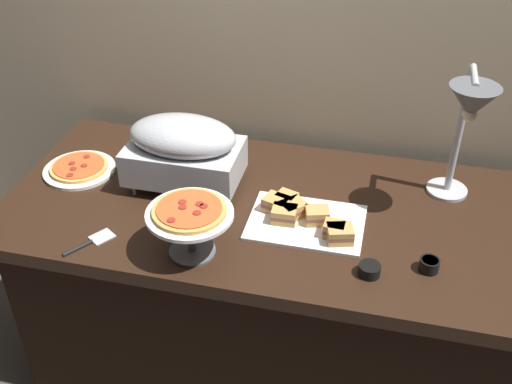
{
  "coord_description": "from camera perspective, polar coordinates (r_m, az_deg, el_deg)",
  "views": [
    {
      "loc": [
        0.3,
        -1.63,
        1.98
      ],
      "look_at": [
        -0.09,
        0.0,
        0.81
      ],
      "focal_mm": 43.07,
      "sensor_mm": 36.0,
      "label": 1
    }
  ],
  "objects": [
    {
      "name": "sauce_cup_near",
      "position": [
        1.82,
        10.5,
        -7.09
      ],
      "size": [
        0.07,
        0.07,
        0.03
      ],
      "color": "black",
      "rests_on": "buffet_table"
    },
    {
      "name": "sauce_cup_far",
      "position": [
        1.88,
        15.79,
        -6.5
      ],
      "size": [
        0.06,
        0.06,
        0.04
      ],
      "color": "black",
      "rests_on": "buffet_table"
    },
    {
      "name": "pizza_plate_center",
      "position": [
        1.81,
        -6.17,
        -2.32
      ],
      "size": [
        0.26,
        0.26,
        0.17
      ],
      "color": "#595B60",
      "rests_on": "buffet_table"
    },
    {
      "name": "ground_plane",
      "position": [
        2.58,
        2.12,
        -15.19
      ],
      "size": [
        8.0,
        8.0,
        0.0
      ],
      "primitive_type": "plane",
      "color": "#4C443D"
    },
    {
      "name": "serving_spatula",
      "position": [
        1.98,
        -15.11,
        -4.52
      ],
      "size": [
        0.12,
        0.16,
        0.01
      ],
      "color": "#B7BABF",
      "rests_on": "buffet_table"
    },
    {
      "name": "chafing_dish",
      "position": [
        2.11,
        -6.75,
        4.0
      ],
      "size": [
        0.39,
        0.24,
        0.26
      ],
      "color": "#B7BABF",
      "rests_on": "buffet_table"
    },
    {
      "name": "pizza_plate_front",
      "position": [
        2.33,
        -16.1,
        2.11
      ],
      "size": [
        0.26,
        0.26,
        0.03
      ],
      "color": "white",
      "rests_on": "buffet_table"
    },
    {
      "name": "heat_lamp",
      "position": [
        1.96,
        19.14,
        6.93
      ],
      "size": [
        0.15,
        0.29,
        0.48
      ],
      "color": "#B7BABF",
      "rests_on": "buffet_table"
    },
    {
      "name": "buffet_table",
      "position": [
        2.3,
        2.32,
        -9.02
      ],
      "size": [
        1.9,
        0.84,
        0.76
      ],
      "color": "black",
      "rests_on": "ground_plane"
    },
    {
      "name": "back_wall",
      "position": [
        2.29,
        5.42,
        14.8
      ],
      "size": [
        4.4,
        0.04,
        2.4
      ],
      "primitive_type": "cube",
      "color": "#C6B593",
      "rests_on": "ground_plane"
    },
    {
      "name": "sandwich_platter",
      "position": [
        1.98,
        4.49,
        -2.4
      ],
      "size": [
        0.37,
        0.26,
        0.06
      ],
      "color": "white",
      "rests_on": "buffet_table"
    }
  ]
}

